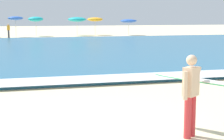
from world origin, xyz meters
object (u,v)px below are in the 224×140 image
object	(u,v)px
beach_umbrella_4	(77,19)
beach_umbrella_2	(15,18)
surfer_with_board	(196,88)
beach_umbrella_5	(95,19)
beachgoer_near_row_left	(9,30)
beach_umbrella_6	(129,21)
beach_umbrella_3	(36,19)

from	to	relation	value
beach_umbrella_4	beach_umbrella_2	bearing A→B (deg)	-168.93
surfer_with_board	beach_umbrella_4	distance (m)	39.12
surfer_with_board	beach_umbrella_5	distance (m)	39.93
beach_umbrella_5	beachgoer_near_row_left	size ratio (longest dim) A/B	1.43
beach_umbrella_4	beach_umbrella_6	world-z (taller)	beach_umbrella_4
beach_umbrella_6	beachgoer_near_row_left	bearing A→B (deg)	-174.41
beach_umbrella_3	surfer_with_board	bearing A→B (deg)	-88.83
beach_umbrella_6	beachgoer_near_row_left	world-z (taller)	beach_umbrella_6
beach_umbrella_2	beach_umbrella_4	xyz separation A→B (m)	(7.35, 1.44, -0.17)
beach_umbrella_2	beachgoer_near_row_left	world-z (taller)	beach_umbrella_2
beach_umbrella_4	beachgoer_near_row_left	size ratio (longest dim) A/B	1.44
surfer_with_board	beach_umbrella_3	xyz separation A→B (m)	(-0.79, 38.67, 1.02)
surfer_with_board	beach_umbrella_5	size ratio (longest dim) A/B	0.94
beach_umbrella_2	beach_umbrella_5	distance (m)	9.92
beach_umbrella_3	beach_umbrella_6	distance (m)	11.38
beach_umbrella_3	beach_umbrella_6	size ratio (longest dim) A/B	1.13
surfer_with_board	beachgoer_near_row_left	distance (m)	36.76
beach_umbrella_3	beach_umbrella_4	world-z (taller)	beach_umbrella_3
beachgoer_near_row_left	beach_umbrella_5	bearing A→B (deg)	14.99
beach_umbrella_2	surfer_with_board	bearing A→B (deg)	-85.20
beach_umbrella_4	beach_umbrella_5	bearing A→B (deg)	11.44
surfer_with_board	beach_umbrella_6	distance (m)	39.42
beach_umbrella_2	beach_umbrella_6	world-z (taller)	beach_umbrella_2
beachgoer_near_row_left	beach_umbrella_2	bearing A→B (deg)	47.96
surfer_with_board	beach_umbrella_6	xyz separation A→B (m)	(10.56, 37.97, 0.76)
beach_umbrella_6	beach_umbrella_4	bearing A→B (deg)	171.79
surfer_with_board	beach_umbrella_4	bearing A→B (deg)	83.83
beach_umbrella_4	beachgoer_near_row_left	world-z (taller)	beach_umbrella_4
beach_umbrella_2	beach_umbrella_5	size ratio (longest dim) A/B	1.07
beach_umbrella_4	beach_umbrella_6	size ratio (longest dim) A/B	1.10
beach_umbrella_4	beach_umbrella_3	bearing A→B (deg)	-177.51
beach_umbrella_3	beachgoer_near_row_left	bearing A→B (deg)	-146.15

